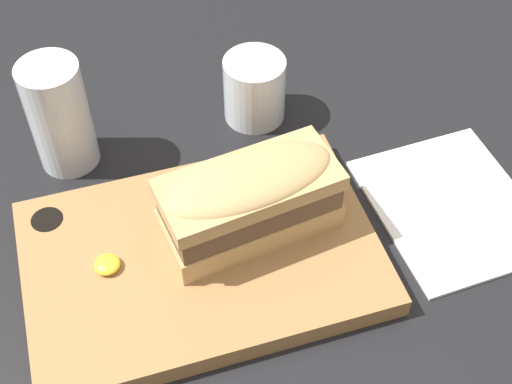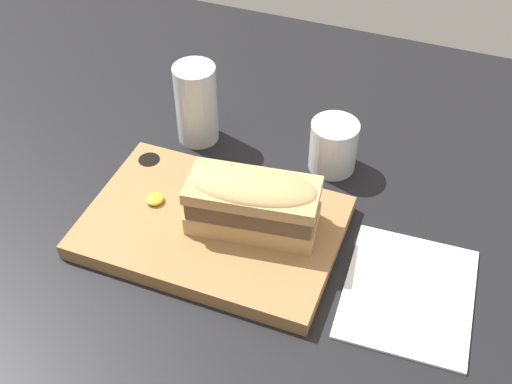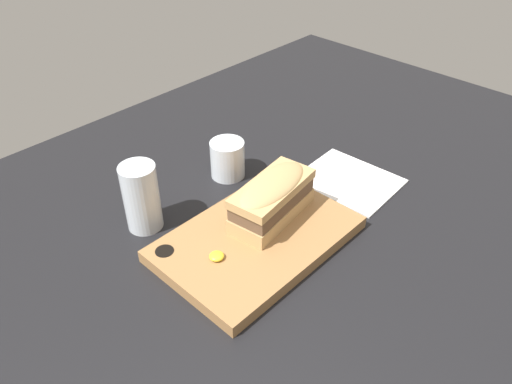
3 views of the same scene
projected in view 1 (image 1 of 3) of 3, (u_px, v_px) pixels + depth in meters
dining_table at (279, 281)px, 70.36cm from camera, size 167.50×127.11×2.00cm
serving_board at (201, 257)px, 69.63cm from camera, size 33.97×22.76×2.38cm
sandwich at (249, 197)px, 67.25cm from camera, size 17.84×9.84×8.27cm
mustard_dollop at (107, 264)px, 67.03cm from camera, size 2.49×2.49×1.00cm
water_glass at (61, 122)px, 75.64cm from camera, size 6.48×6.48×12.95cm
wine_glass at (254, 92)px, 81.88cm from camera, size 7.11×7.11×7.87cm
napkin at (452, 206)px, 75.07cm from camera, size 16.61×19.57×0.40cm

